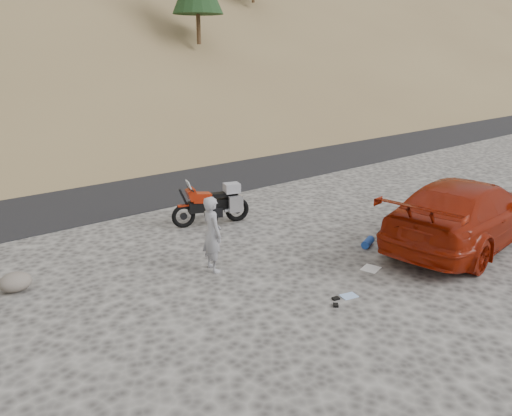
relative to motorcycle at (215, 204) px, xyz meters
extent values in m
plane|color=#3C3937|center=(-0.81, -3.33, -0.58)|extent=(140.00, 140.00, 0.00)
cube|color=black|center=(-0.81, 5.67, -0.58)|extent=(120.00, 7.00, 0.05)
cylinder|color=#3B2615|center=(7.19, 11.67, 5.37)|extent=(0.22, 0.22, 1.82)
torus|color=black|center=(-0.87, 0.26, -0.24)|extent=(0.68, 0.31, 0.67)
cylinder|color=black|center=(-0.87, 0.26, -0.24)|extent=(0.21, 0.12, 0.20)
torus|color=black|center=(0.65, -0.19, -0.24)|extent=(0.73, 0.34, 0.71)
cylinder|color=black|center=(0.65, -0.19, -0.24)|extent=(0.24, 0.14, 0.22)
cylinder|color=black|center=(-0.79, 0.24, 0.14)|extent=(0.38, 0.17, 0.83)
cylinder|color=black|center=(-0.65, 0.20, 0.52)|extent=(0.22, 0.62, 0.04)
cube|color=black|center=(-0.13, 0.04, -0.02)|extent=(1.24, 0.59, 0.31)
cube|color=black|center=(-0.04, 0.01, -0.22)|extent=(0.53, 0.43, 0.29)
cube|color=maroon|center=(-0.36, 0.11, 0.24)|extent=(0.60, 0.45, 0.32)
cube|color=maroon|center=(-0.62, 0.19, 0.36)|extent=(0.39, 0.42, 0.36)
cube|color=silver|center=(-0.69, 0.21, 0.63)|extent=(0.20, 0.33, 0.26)
cube|color=black|center=(0.11, -0.03, 0.26)|extent=(0.60, 0.38, 0.12)
cube|color=black|center=(0.48, -0.14, 0.22)|extent=(0.40, 0.28, 0.10)
cube|color=silver|center=(0.45, -0.41, 0.01)|extent=(0.43, 0.23, 0.46)
cube|color=silver|center=(0.60, 0.10, 0.01)|extent=(0.43, 0.23, 0.46)
cube|color=gray|center=(0.50, -0.15, 0.42)|extent=(0.51, 0.46, 0.27)
cube|color=maroon|center=(-0.87, 0.26, 0.06)|extent=(0.33, 0.21, 0.04)
cylinder|color=black|center=(-0.04, -0.18, -0.40)|extent=(0.08, 0.21, 0.37)
cylinder|color=silver|center=(0.41, -0.27, -0.17)|extent=(0.47, 0.22, 0.13)
imported|color=gray|center=(-1.82, -2.57, -0.58)|extent=(0.50, 0.68, 1.72)
imported|color=maroon|center=(4.06, -5.24, -0.58)|extent=(6.00, 3.04, 1.67)
ellipsoid|color=#58514B|center=(-5.55, -0.87, -0.39)|extent=(0.82, 0.79, 0.39)
cube|color=white|center=(0.97, -4.78, -0.57)|extent=(0.49, 0.45, 0.01)
cylinder|color=navy|center=(2.01, -3.85, -0.48)|extent=(0.54, 0.37, 0.20)
cube|color=black|center=(-0.73, -5.27, -0.56)|extent=(0.16, 0.13, 0.04)
cube|color=black|center=(-0.94, -5.46, -0.56)|extent=(0.16, 0.16, 0.04)
cube|color=#97B8EA|center=(-0.43, -5.35, -0.57)|extent=(0.38, 0.31, 0.01)
camera|label=1|loc=(-7.56, -11.17, 4.12)|focal=35.00mm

